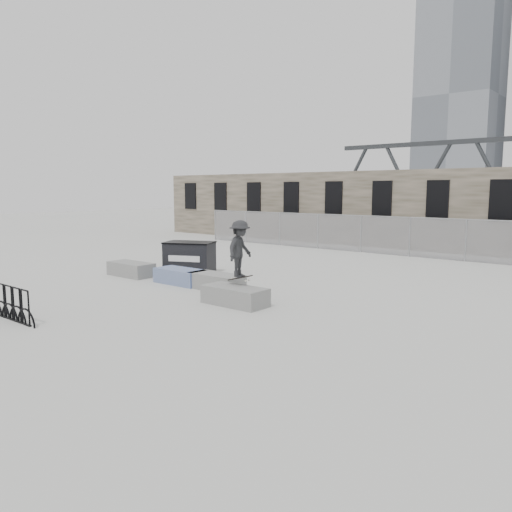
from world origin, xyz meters
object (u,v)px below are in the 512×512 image
(planter_far_left, at_px, (131,269))
(dumpster, at_px, (190,257))
(skateboarder, at_px, (240,249))
(planter_center_left, at_px, (180,276))
(planter_center_right, at_px, (216,281))
(planter_offset, at_px, (235,295))

(planter_far_left, bearing_deg, dumpster, 57.41)
(planter_far_left, relative_size, skateboarder, 1.09)
(dumpster, bearing_deg, planter_center_left, -75.82)
(dumpster, bearing_deg, planter_center_right, -53.68)
(planter_offset, height_order, skateboarder, skateboarder)
(skateboarder, bearing_deg, dumpster, 51.59)
(skateboarder, bearing_deg, planter_center_left, 65.68)
(planter_far_left, distance_m, skateboarder, 6.61)
(planter_center_right, xyz_separation_m, dumpster, (-3.20, 1.78, 0.35))
(planter_offset, relative_size, dumpster, 0.88)
(planter_center_left, xyz_separation_m, skateboarder, (3.68, -0.92, 1.34))
(planter_center_left, distance_m, planter_center_right, 1.73)
(planter_center_left, distance_m, planter_offset, 3.97)
(skateboarder, bearing_deg, planter_far_left, 72.74)
(planter_center_left, height_order, skateboarder, skateboarder)
(planter_far_left, height_order, skateboarder, skateboarder)
(planter_center_left, relative_size, planter_offset, 1.00)
(planter_far_left, bearing_deg, skateboarder, -7.00)
(planter_far_left, relative_size, planter_center_left, 1.00)
(planter_offset, relative_size, skateboarder, 1.09)
(planter_center_left, xyz_separation_m, dumpster, (-1.48, 1.84, 0.35))
(planter_center_left, relative_size, dumpster, 0.88)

